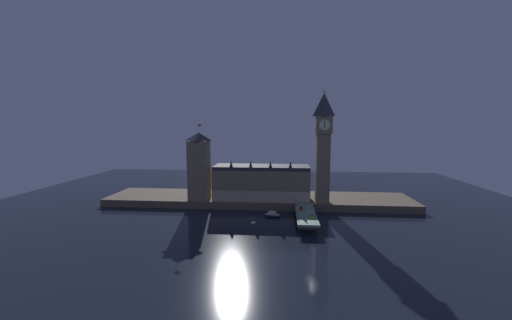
# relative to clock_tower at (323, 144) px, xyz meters

# --- Properties ---
(ground_plane) EXTENTS (400.00, 400.00, 0.00)m
(ground_plane) POSITION_rel_clock_tower_xyz_m (-44.74, -25.97, -44.89)
(ground_plane) COLOR black
(embankment) EXTENTS (220.00, 42.00, 5.12)m
(embankment) POSITION_rel_clock_tower_xyz_m (-44.74, 13.03, -42.33)
(embankment) COLOR brown
(embankment) RESTS_ON ground_plane
(parliament_hall) EXTENTS (67.05, 23.91, 28.35)m
(parliament_hall) POSITION_rel_clock_tower_xyz_m (-41.83, 6.31, -28.01)
(parliament_hall) COLOR #7F7056
(parliament_hall) RESTS_ON embankment
(clock_tower) EXTENTS (11.04, 11.15, 75.06)m
(clock_tower) POSITION_rel_clock_tower_xyz_m (0.00, 0.00, 0.00)
(clock_tower) COLOR #7F7056
(clock_tower) RESTS_ON embankment
(victoria_tower) EXTENTS (13.85, 13.85, 53.03)m
(victoria_tower) POSITION_rel_clock_tower_xyz_m (-85.99, 2.32, -16.16)
(victoria_tower) COLOR #7F7056
(victoria_tower) RESTS_ON embankment
(bridge) EXTENTS (11.62, 46.00, 5.87)m
(bridge) POSITION_rel_clock_tower_xyz_m (-12.94, -30.97, -40.79)
(bridge) COLOR slate
(bridge) RESTS_ON ground_plane
(car_northbound_lead) EXTENTS (2.05, 4.46, 1.54)m
(car_northbound_lead) POSITION_rel_clock_tower_xyz_m (-15.50, -24.20, -38.30)
(car_northbound_lead) COLOR red
(car_northbound_lead) RESTS_ON bridge
(car_southbound_lead) EXTENTS (1.92, 4.71, 1.51)m
(car_southbound_lead) POSITION_rel_clock_tower_xyz_m (-10.39, -40.50, -38.32)
(car_southbound_lead) COLOR yellow
(car_southbound_lead) RESTS_ON bridge
(pedestrian_near_rail) EXTENTS (0.38, 0.38, 1.77)m
(pedestrian_near_rail) POSITION_rel_clock_tower_xyz_m (-18.06, -44.76, -38.09)
(pedestrian_near_rail) COLOR black
(pedestrian_near_rail) RESTS_ON bridge
(pedestrian_mid_walk) EXTENTS (0.38, 0.38, 1.67)m
(pedestrian_mid_walk) POSITION_rel_clock_tower_xyz_m (-7.83, -35.09, -38.15)
(pedestrian_mid_walk) COLOR black
(pedestrian_mid_walk) RESTS_ON bridge
(pedestrian_far_rail) EXTENTS (0.38, 0.38, 1.78)m
(pedestrian_far_rail) POSITION_rel_clock_tower_xyz_m (-18.06, -20.32, -38.09)
(pedestrian_far_rail) COLOR black
(pedestrian_far_rail) RESTS_ON bridge
(street_lamp_near) EXTENTS (1.34, 0.60, 7.34)m
(street_lamp_near) POSITION_rel_clock_tower_xyz_m (-18.46, -45.69, -34.44)
(street_lamp_near) COLOR #2D3333
(street_lamp_near) RESTS_ON bridge
(street_lamp_mid) EXTENTS (1.34, 0.60, 6.30)m
(street_lamp_mid) POSITION_rel_clock_tower_xyz_m (-7.43, -30.97, -35.09)
(street_lamp_mid) COLOR #2D3333
(street_lamp_mid) RESTS_ON bridge
(street_lamp_far) EXTENTS (1.34, 0.60, 6.62)m
(street_lamp_far) POSITION_rel_clock_tower_xyz_m (-18.46, -16.25, -34.89)
(street_lamp_far) COLOR #2D3333
(street_lamp_far) RESTS_ON bridge
(boat_upstream) EXTENTS (10.67, 5.78, 3.44)m
(boat_upstream) POSITION_rel_clock_tower_xyz_m (-33.15, -21.75, -43.64)
(boat_upstream) COLOR #1E2842
(boat_upstream) RESTS_ON ground_plane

